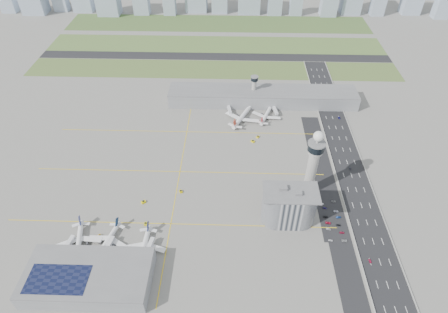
{
  "coord_description": "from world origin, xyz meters",
  "views": [
    {
      "loc": [
        7.65,
        -216.23,
        233.16
      ],
      "look_at": [
        0.0,
        35.0,
        15.0
      ],
      "focal_mm": 30.0,
      "sensor_mm": 36.0,
      "label": 1
    }
  ],
  "objects_px": {
    "jet_bridge_far_0": "(228,107)",
    "car_lot_3": "(325,217)",
    "airplane_far_a": "(242,114)",
    "car_hw_2": "(339,118)",
    "tug_2": "(146,224)",
    "car_lot_2": "(328,223)",
    "secondary_tower": "(254,87)",
    "car_lot_1": "(329,229)",
    "jet_bridge_near_2": "(147,255)",
    "car_hw_1": "(350,168)",
    "jet_bridge_near_1": "(105,254)",
    "car_lot_7": "(342,233)",
    "car_lot_4": "(325,208)",
    "admin_building": "(289,206)",
    "tug_3": "(181,191)",
    "control_tower": "(313,162)",
    "tug_0": "(100,236)",
    "car_lot_8": "(339,225)",
    "jet_bridge_far_1": "(274,108)",
    "car_lot_9": "(339,217)",
    "car_lot_0": "(331,240)",
    "car_hw_4": "(317,88)",
    "airplane_far_b": "(266,113)",
    "car_lot_6": "(344,241)",
    "car_hw_0": "(370,261)",
    "jet_bridge_near_0": "(64,253)",
    "airplane_near_b": "(106,240)",
    "tug_5": "(258,137)",
    "airplane_near_c": "(143,246)",
    "airplane_near_a": "(78,240)",
    "car_lot_11": "(334,201)",
    "car_lot_5": "(322,204)",
    "car_lot_10": "(336,211)",
    "tug_4": "(253,141)"
  },
  "relations": [
    {
      "from": "tug_0",
      "to": "car_lot_5",
      "type": "bearing_deg",
      "value": 147.87
    },
    {
      "from": "car_lot_4",
      "to": "airplane_far_b",
      "type": "bearing_deg",
      "value": 27.48
    },
    {
      "from": "car_lot_3",
      "to": "car_lot_4",
      "type": "relative_size",
      "value": 1.13
    },
    {
      "from": "jet_bridge_near_1",
      "to": "car_lot_1",
      "type": "bearing_deg",
      "value": -70.02
    },
    {
      "from": "control_tower",
      "to": "car_lot_2",
      "type": "distance_m",
      "value": 49.68
    },
    {
      "from": "jet_bridge_near_1",
      "to": "car_hw_1",
      "type": "relative_size",
      "value": 3.82
    },
    {
      "from": "tug_4",
      "to": "car_hw_0",
      "type": "relative_size",
      "value": 1.01
    },
    {
      "from": "jet_bridge_far_0",
      "to": "car_lot_3",
      "type": "bearing_deg",
      "value": 18.12
    },
    {
      "from": "car_lot_7",
      "to": "car_lot_4",
      "type": "bearing_deg",
      "value": 17.31
    },
    {
      "from": "tug_5",
      "to": "car_lot_9",
      "type": "xyz_separation_m",
      "value": [
        60.67,
        -102.5,
        -0.28
      ]
    },
    {
      "from": "jet_bridge_far_0",
      "to": "car_lot_3",
      "type": "height_order",
      "value": "jet_bridge_far_0"
    },
    {
      "from": "secondary_tower",
      "to": "jet_bridge_near_1",
      "type": "distance_m",
      "value": 239.88
    },
    {
      "from": "jet_bridge_near_1",
      "to": "car_lot_9",
      "type": "bearing_deg",
      "value": -66.83
    },
    {
      "from": "car_lot_4",
      "to": "car_hw_2",
      "type": "xyz_separation_m",
      "value": [
        37.65,
        129.1,
        -0.01
      ]
    },
    {
      "from": "admin_building",
      "to": "car_lot_1",
      "type": "height_order",
      "value": "admin_building"
    },
    {
      "from": "car_lot_11",
      "to": "car_hw_0",
      "type": "xyz_separation_m",
      "value": [
        15.22,
        -57.17,
        0.05
      ]
    },
    {
      "from": "car_lot_0",
      "to": "car_lot_1",
      "type": "bearing_deg",
      "value": 7.52
    },
    {
      "from": "airplane_near_c",
      "to": "car_hw_2",
      "type": "height_order",
      "value": "airplane_near_c"
    },
    {
      "from": "car_lot_3",
      "to": "car_hw_2",
      "type": "relative_size",
      "value": 0.93
    },
    {
      "from": "airplane_far_b",
      "to": "car_hw_1",
      "type": "relative_size",
      "value": 10.31
    },
    {
      "from": "car_lot_7",
      "to": "car_hw_4",
      "type": "distance_m",
      "value": 216.71
    },
    {
      "from": "control_tower",
      "to": "car_lot_4",
      "type": "xyz_separation_m",
      "value": [
        12.16,
        -18.13,
        -34.46
      ]
    },
    {
      "from": "admin_building",
      "to": "tug_3",
      "type": "relative_size",
      "value": 13.14
    },
    {
      "from": "jet_bridge_near_0",
      "to": "car_lot_10",
      "type": "height_order",
      "value": "jet_bridge_near_0"
    },
    {
      "from": "jet_bridge_far_0",
      "to": "tug_0",
      "type": "xyz_separation_m",
      "value": [
        -94.23,
        -176.09,
        -1.91
      ]
    },
    {
      "from": "car_hw_4",
      "to": "car_lot_4",
      "type": "bearing_deg",
      "value": -92.51
    },
    {
      "from": "car_lot_6",
      "to": "car_lot_7",
      "type": "height_order",
      "value": "car_lot_6"
    },
    {
      "from": "airplane_near_a",
      "to": "car_hw_2",
      "type": "bearing_deg",
      "value": 114.47
    },
    {
      "from": "jet_bridge_near_2",
      "to": "car_hw_4",
      "type": "height_order",
      "value": "jet_bridge_near_2"
    },
    {
      "from": "control_tower",
      "to": "jet_bridge_near_2",
      "type": "distance_m",
      "value": 146.36
    },
    {
      "from": "jet_bridge_near_2",
      "to": "car_hw_1",
      "type": "xyz_separation_m",
      "value": [
        168.45,
        99.53,
        -2.25
      ]
    },
    {
      "from": "admin_building",
      "to": "car_lot_1",
      "type": "xyz_separation_m",
      "value": [
        31.3,
        -9.75,
        -14.7
      ]
    },
    {
      "from": "jet_bridge_near_1",
      "to": "car_lot_2",
      "type": "xyz_separation_m",
      "value": [
        167.05,
        35.27,
        -2.24
      ]
    },
    {
      "from": "tug_2",
      "to": "car_lot_2",
      "type": "relative_size",
      "value": 0.69
    },
    {
      "from": "jet_bridge_far_1",
      "to": "car_lot_9",
      "type": "distance_m",
      "value": 157.28
    },
    {
      "from": "airplane_far_a",
      "to": "car_hw_2",
      "type": "relative_size",
      "value": 11.01
    },
    {
      "from": "tug_3",
      "to": "car_lot_0",
      "type": "bearing_deg",
      "value": 133.98
    },
    {
      "from": "car_lot_1",
      "to": "secondary_tower",
      "type": "bearing_deg",
      "value": 25.8
    },
    {
      "from": "tug_5",
      "to": "car_hw_0",
      "type": "height_order",
      "value": "tug_5"
    },
    {
      "from": "jet_bridge_near_1",
      "to": "car_lot_9",
      "type": "height_order",
      "value": "jet_bridge_near_1"
    },
    {
      "from": "airplane_near_c",
      "to": "car_lot_3",
      "type": "relative_size",
      "value": 10.05
    },
    {
      "from": "car_lot_1",
      "to": "car_hw_2",
      "type": "distance_m",
      "value": 155.55
    },
    {
      "from": "secondary_tower",
      "to": "car_lot_1",
      "type": "distance_m",
      "value": 190.27
    },
    {
      "from": "jet_bridge_near_1",
      "to": "car_lot_7",
      "type": "distance_m",
      "value": 177.94
    },
    {
      "from": "control_tower",
      "to": "jet_bridge_far_0",
      "type": "height_order",
      "value": "control_tower"
    },
    {
      "from": "jet_bridge_near_0",
      "to": "tug_5",
      "type": "xyz_separation_m",
      "value": [
        145.69,
        143.77,
        -1.92
      ]
    },
    {
      "from": "airplane_near_b",
      "to": "car_lot_0",
      "type": "distance_m",
      "value": 167.73
    },
    {
      "from": "car_hw_0",
      "to": "jet_bridge_near_0",
      "type": "bearing_deg",
      "value": 175.98
    },
    {
      "from": "tug_0",
      "to": "car_lot_8",
      "type": "relative_size",
      "value": 0.9
    },
    {
      "from": "jet_bridge_near_1",
      "to": "tug_5",
      "type": "relative_size",
      "value": 4.37
    }
  ]
}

